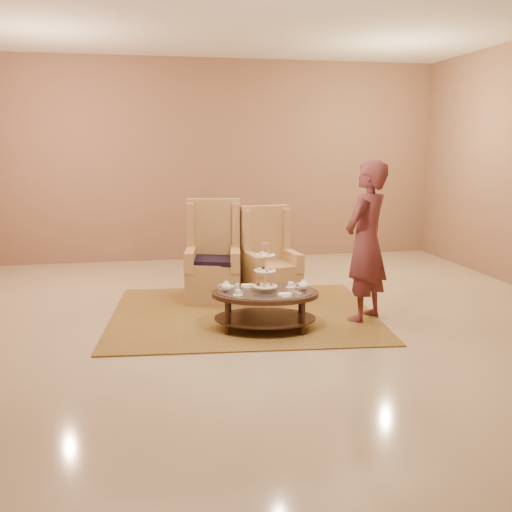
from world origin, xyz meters
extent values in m
plane|color=#C1AF90|center=(0.00, 0.00, 0.00)|extent=(8.00, 8.00, 0.00)
cube|color=silver|center=(0.00, 0.00, 0.00)|extent=(8.00, 8.00, 0.02)
cube|color=#91684F|center=(0.00, 4.00, 1.75)|extent=(8.00, 0.04, 3.50)
cube|color=olive|center=(-0.14, 0.41, 0.01)|extent=(3.36, 2.89, 0.02)
cylinder|color=black|center=(-0.44, -0.35, 0.19)|extent=(0.06, 0.06, 0.39)
cylinder|color=black|center=(0.36, -0.51, 0.19)|extent=(0.06, 0.06, 0.39)
cylinder|color=black|center=(-0.36, 0.07, 0.19)|extent=(0.06, 0.06, 0.39)
cylinder|color=black|center=(0.44, -0.09, 0.19)|extent=(0.06, 0.06, 0.39)
cylinder|color=silver|center=(0.00, -0.22, 0.68)|extent=(0.01, 0.01, 0.48)
torus|color=silver|center=(0.00, -0.22, 0.93)|extent=(0.12, 0.03, 0.12)
cylinder|color=white|center=(0.00, -0.22, 0.50)|extent=(0.32, 0.32, 0.01)
cylinder|color=white|center=(0.00, -0.22, 0.67)|extent=(0.28, 0.28, 0.01)
cylinder|color=white|center=(0.00, -0.22, 0.85)|extent=(0.25, 0.25, 0.01)
cylinder|color=#B95F5F|center=(0.07, -0.23, 0.52)|extent=(0.05, 0.05, 0.03)
cylinder|color=tan|center=(0.02, -0.15, 0.52)|extent=(0.05, 0.05, 0.03)
cylinder|color=brown|center=(-0.07, -0.20, 0.52)|extent=(0.05, 0.05, 0.03)
cylinder|color=beige|center=(-0.01, -0.29, 0.52)|extent=(0.05, 0.05, 0.03)
ellipsoid|color=tan|center=(0.07, -0.21, 0.69)|extent=(0.05, 0.05, 0.03)
ellipsoid|color=brown|center=(-0.01, -0.15, 0.69)|extent=(0.05, 0.05, 0.03)
ellipsoid|color=beige|center=(-0.07, -0.23, 0.69)|extent=(0.05, 0.05, 0.03)
ellipsoid|color=#B95F5F|center=(0.01, -0.29, 0.69)|extent=(0.05, 0.05, 0.03)
cube|color=brown|center=(0.05, -0.20, 0.86)|extent=(0.05, 0.04, 0.02)
cube|color=beige|center=(-0.02, -0.17, 0.86)|extent=(0.05, 0.04, 0.02)
cube|color=#B95F5F|center=(-0.05, -0.24, 0.86)|extent=(0.05, 0.04, 0.02)
cube|color=tan|center=(0.02, -0.27, 0.86)|extent=(0.05, 0.04, 0.02)
ellipsoid|color=white|center=(-0.42, -0.15, 0.49)|extent=(0.14, 0.14, 0.09)
cylinder|color=white|center=(-0.42, -0.15, 0.54)|extent=(0.06, 0.06, 0.01)
sphere|color=white|center=(-0.42, -0.15, 0.56)|extent=(0.02, 0.02, 0.02)
cone|color=white|center=(-0.35, -0.17, 0.50)|extent=(0.07, 0.04, 0.05)
torus|color=white|center=(-0.48, -0.14, 0.49)|extent=(0.07, 0.02, 0.07)
ellipsoid|color=white|center=(0.43, -0.26, 0.49)|extent=(0.14, 0.14, 0.09)
cylinder|color=white|center=(0.43, -0.26, 0.54)|extent=(0.06, 0.06, 0.01)
sphere|color=white|center=(0.43, -0.26, 0.56)|extent=(0.02, 0.02, 0.02)
cone|color=white|center=(0.50, -0.27, 0.50)|extent=(0.07, 0.04, 0.05)
torus|color=white|center=(0.37, -0.24, 0.49)|extent=(0.07, 0.02, 0.07)
cylinder|color=white|center=(-0.32, -0.33, 0.45)|extent=(0.13, 0.13, 0.01)
cylinder|color=white|center=(-0.32, -0.33, 0.48)|extent=(0.07, 0.07, 0.05)
torus|color=white|center=(-0.28, -0.34, 0.48)|extent=(0.04, 0.01, 0.03)
cylinder|color=white|center=(0.32, -0.11, 0.45)|extent=(0.13, 0.13, 0.01)
cylinder|color=white|center=(0.32, -0.11, 0.48)|extent=(0.07, 0.07, 0.05)
torus|color=white|center=(0.36, -0.11, 0.48)|extent=(0.04, 0.01, 0.03)
cylinder|color=white|center=(-0.15, 0.01, 0.45)|extent=(0.18, 0.18, 0.01)
cube|color=#EDE5C8|center=(-0.15, 0.01, 0.46)|extent=(0.14, 0.10, 0.02)
cylinder|color=white|center=(0.17, -0.45, 0.45)|extent=(0.18, 0.18, 0.01)
cube|color=#EDE5C8|center=(0.17, -0.45, 0.46)|extent=(0.14, 0.10, 0.02)
cylinder|color=white|center=(-0.28, -0.06, 0.47)|extent=(0.05, 0.05, 0.06)
cylinder|color=white|center=(0.34, -0.42, 0.45)|extent=(0.06, 0.06, 0.01)
cylinder|color=#B95F5F|center=(0.34, -0.42, 0.46)|extent=(0.05, 0.05, 0.01)
cylinder|color=white|center=(0.31, -0.33, 0.45)|extent=(0.06, 0.06, 0.01)
cylinder|color=brown|center=(0.31, -0.33, 0.46)|extent=(0.05, 0.05, 0.01)
cylinder|color=white|center=(-0.33, 0.02, 0.45)|extent=(0.06, 0.06, 0.01)
cylinder|color=beige|center=(-0.33, 0.02, 0.46)|extent=(0.05, 0.05, 0.01)
cube|color=tan|center=(-0.41, 1.16, 0.21)|extent=(0.81, 0.81, 0.42)
cube|color=tan|center=(-0.42, 1.11, 0.48)|extent=(0.69, 0.69, 0.10)
cube|color=tan|center=(-0.37, 1.45, 0.66)|extent=(0.72, 0.25, 1.31)
cube|color=tan|center=(-0.67, 1.46, 0.96)|extent=(0.13, 0.24, 0.61)
cube|color=tan|center=(-0.07, 1.36, 0.96)|extent=(0.13, 0.24, 0.61)
cube|color=tan|center=(-0.71, 1.16, 0.56)|extent=(0.22, 0.65, 0.26)
cube|color=tan|center=(-0.13, 1.07, 0.56)|extent=(0.22, 0.65, 0.26)
cube|color=black|center=(-0.42, 1.08, 0.55)|extent=(0.68, 0.64, 0.06)
cube|color=tan|center=(0.34, 1.04, 0.20)|extent=(0.75, 0.75, 0.40)
cube|color=tan|center=(0.35, 0.99, 0.44)|extent=(0.64, 0.64, 0.09)
cube|color=tan|center=(0.30, 1.31, 0.61)|extent=(0.67, 0.23, 1.23)
cube|color=tan|center=(0.03, 1.23, 0.90)|extent=(0.12, 0.22, 0.57)
cube|color=tan|center=(0.59, 1.31, 0.90)|extent=(0.12, 0.22, 0.57)
cube|color=tan|center=(0.08, 0.95, 0.52)|extent=(0.20, 0.60, 0.25)
cube|color=tan|center=(0.62, 1.03, 0.52)|extent=(0.20, 0.60, 0.25)
imported|color=brown|center=(1.21, -0.08, 0.93)|extent=(0.80, 0.78, 1.86)
camera|label=1|loc=(-1.23, -6.16, 2.01)|focal=40.00mm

